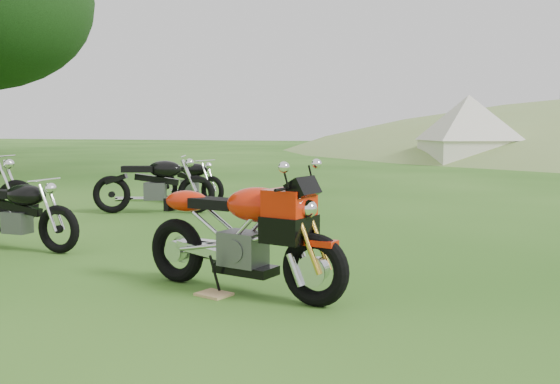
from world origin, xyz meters
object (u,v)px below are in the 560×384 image
(plywood_board, at_px, (214,294))
(vintage_moto_d, at_px, (189,180))
(sport_motorcycle, at_px, (241,226))
(vintage_moto_a, at_px, (15,212))
(tent_left, at_px, (468,130))
(vintage_moto_b, at_px, (154,183))

(plywood_board, height_order, vintage_moto_d, vintage_moto_d)
(sport_motorcycle, distance_m, vintage_moto_a, 3.35)
(vintage_moto_d, xyz_separation_m, tent_left, (4.40, 15.32, 0.90))
(sport_motorcycle, bearing_deg, vintage_moto_b, 142.00)
(sport_motorcycle, height_order, vintage_moto_b, sport_motorcycle)
(vintage_moto_d, bearing_deg, plywood_board, -42.64)
(vintage_moto_b, relative_size, tent_left, 0.63)
(tent_left, bearing_deg, vintage_moto_a, -126.41)
(plywood_board, bearing_deg, tent_left, 86.82)
(sport_motorcycle, bearing_deg, tent_left, 100.92)
(plywood_board, bearing_deg, vintage_moto_a, 160.72)
(plywood_board, bearing_deg, vintage_moto_b, 125.78)
(plywood_board, height_order, vintage_moto_b, vintage_moto_b)
(plywood_board, distance_m, vintage_moto_b, 5.37)
(sport_motorcycle, xyz_separation_m, plywood_board, (-0.19, -0.16, -0.58))
(sport_motorcycle, height_order, vintage_moto_a, sport_motorcycle)
(plywood_board, bearing_deg, sport_motorcycle, 39.52)
(vintage_moto_a, bearing_deg, tent_left, 79.93)
(vintage_moto_b, bearing_deg, vintage_moto_d, 73.37)
(sport_motorcycle, xyz_separation_m, vintage_moto_d, (-3.42, 5.63, -0.14))
(sport_motorcycle, relative_size, plywood_board, 7.14)
(sport_motorcycle, distance_m, vintage_moto_d, 6.59)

